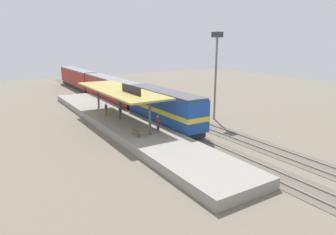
{
  "coord_description": "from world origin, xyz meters",
  "views": [
    {
      "loc": [
        -18.74,
        -34.14,
        10.29
      ],
      "look_at": [
        -1.38,
        -6.43,
        2.0
      ],
      "focal_mm": 31.5,
      "sensor_mm": 36.0,
      "label": 1
    }
  ],
  "objects_px": {
    "passenger_carriage_front": "(111,90)",
    "person_walking": "(120,106)",
    "platform_bench": "(136,132)",
    "passenger_carriage_rear": "(78,78)",
    "locomotive": "(164,108)",
    "person_boarding": "(158,122)",
    "light_mast": "(216,58)",
    "person_waiting": "(106,109)"
  },
  "relations": [
    {
      "from": "passenger_carriage_rear",
      "to": "person_waiting",
      "type": "height_order",
      "value": "passenger_carriage_rear"
    },
    {
      "from": "person_waiting",
      "to": "person_walking",
      "type": "bearing_deg",
      "value": 23.18
    },
    {
      "from": "locomotive",
      "to": "person_boarding",
      "type": "distance_m",
      "value": 5.04
    },
    {
      "from": "passenger_carriage_front",
      "to": "passenger_carriage_rear",
      "type": "relative_size",
      "value": 1.0
    },
    {
      "from": "person_waiting",
      "to": "person_walking",
      "type": "height_order",
      "value": "same"
    },
    {
      "from": "person_waiting",
      "to": "person_walking",
      "type": "relative_size",
      "value": 1.0
    },
    {
      "from": "passenger_carriage_front",
      "to": "person_walking",
      "type": "relative_size",
      "value": 11.7
    },
    {
      "from": "locomotive",
      "to": "passenger_carriage_rear",
      "type": "distance_m",
      "value": 38.8
    },
    {
      "from": "person_walking",
      "to": "person_boarding",
      "type": "xyz_separation_m",
      "value": [
        -0.04,
        -10.43,
        0.0
      ]
    },
    {
      "from": "platform_bench",
      "to": "locomotive",
      "type": "relative_size",
      "value": 0.12
    },
    {
      "from": "person_walking",
      "to": "person_boarding",
      "type": "relative_size",
      "value": 1.0
    },
    {
      "from": "platform_bench",
      "to": "person_walking",
      "type": "xyz_separation_m",
      "value": [
        2.91,
        10.9,
        0.51
      ]
    },
    {
      "from": "person_waiting",
      "to": "person_walking",
      "type": "distance_m",
      "value": 2.71
    },
    {
      "from": "platform_bench",
      "to": "locomotive",
      "type": "distance_m",
      "value": 7.5
    },
    {
      "from": "person_walking",
      "to": "person_boarding",
      "type": "height_order",
      "value": "same"
    },
    {
      "from": "passenger_carriage_rear",
      "to": "person_waiting",
      "type": "distance_m",
      "value": 33.81
    },
    {
      "from": "light_mast",
      "to": "passenger_carriage_rear",
      "type": "bearing_deg",
      "value": 101.19
    },
    {
      "from": "passenger_carriage_front",
      "to": "person_walking",
      "type": "bearing_deg",
      "value": -105.08
    },
    {
      "from": "light_mast",
      "to": "person_walking",
      "type": "bearing_deg",
      "value": 146.65
    },
    {
      "from": "passenger_carriage_front",
      "to": "light_mast",
      "type": "xyz_separation_m",
      "value": [
        7.8,
        -18.64,
        6.08
      ]
    },
    {
      "from": "locomotive",
      "to": "person_walking",
      "type": "bearing_deg",
      "value": 115.34
    },
    {
      "from": "person_walking",
      "to": "passenger_carriage_front",
      "type": "bearing_deg",
      "value": 74.92
    },
    {
      "from": "passenger_carriage_front",
      "to": "passenger_carriage_rear",
      "type": "bearing_deg",
      "value": 90.0
    },
    {
      "from": "locomotive",
      "to": "passenger_carriage_front",
      "type": "xyz_separation_m",
      "value": [
        0.0,
        18.0,
        -0.1
      ]
    },
    {
      "from": "light_mast",
      "to": "person_walking",
      "type": "relative_size",
      "value": 6.84
    },
    {
      "from": "locomotive",
      "to": "light_mast",
      "type": "xyz_separation_m",
      "value": [
        7.8,
        -0.64,
        5.99
      ]
    },
    {
      "from": "locomotive",
      "to": "passenger_carriage_rear",
      "type": "height_order",
      "value": "locomotive"
    },
    {
      "from": "locomotive",
      "to": "person_boarding",
      "type": "relative_size",
      "value": 8.44
    },
    {
      "from": "platform_bench",
      "to": "light_mast",
      "type": "distance_m",
      "value": 15.94
    },
    {
      "from": "person_boarding",
      "to": "person_walking",
      "type": "bearing_deg",
      "value": 89.79
    },
    {
      "from": "locomotive",
      "to": "person_walking",
      "type": "height_order",
      "value": "locomotive"
    },
    {
      "from": "locomotive",
      "to": "passenger_carriage_front",
      "type": "relative_size",
      "value": 0.72
    },
    {
      "from": "platform_bench",
      "to": "passenger_carriage_front",
      "type": "xyz_separation_m",
      "value": [
        6.0,
        22.38,
        0.97
      ]
    },
    {
      "from": "passenger_carriage_rear",
      "to": "person_walking",
      "type": "xyz_separation_m",
      "value": [
        -3.09,
        -32.27,
        -0.46
      ]
    },
    {
      "from": "person_walking",
      "to": "person_waiting",
      "type": "bearing_deg",
      "value": -156.82
    },
    {
      "from": "passenger_carriage_front",
      "to": "person_walking",
      "type": "distance_m",
      "value": 11.89
    },
    {
      "from": "passenger_carriage_front",
      "to": "passenger_carriage_rear",
      "type": "height_order",
      "value": "same"
    },
    {
      "from": "locomotive",
      "to": "person_boarding",
      "type": "height_order",
      "value": "locomotive"
    },
    {
      "from": "person_walking",
      "to": "platform_bench",
      "type": "bearing_deg",
      "value": -104.94
    },
    {
      "from": "platform_bench",
      "to": "light_mast",
      "type": "bearing_deg",
      "value": 15.14
    },
    {
      "from": "person_waiting",
      "to": "person_walking",
      "type": "xyz_separation_m",
      "value": [
        2.5,
        1.07,
        0.0
      ]
    },
    {
      "from": "passenger_carriage_rear",
      "to": "person_boarding",
      "type": "bearing_deg",
      "value": -94.19
    }
  ]
}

